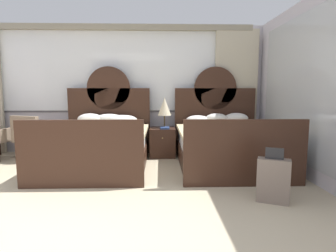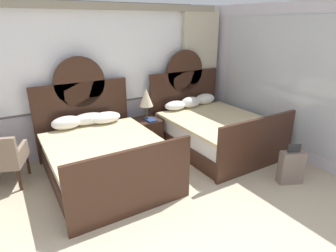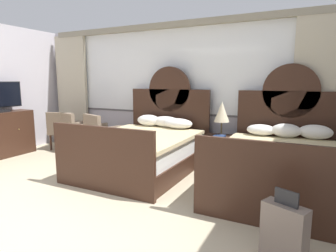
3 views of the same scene
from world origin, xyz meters
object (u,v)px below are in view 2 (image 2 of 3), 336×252
Objects in this scene: bed_near_window at (103,155)px; nightstand_between_beds at (146,133)px; bed_near_mirror at (213,129)px; suitcase_on_floor at (291,167)px; armchair_by_window_left at (1,157)px; table_lamp_on_nightstand at (146,98)px; book_on_nightstand at (151,120)px.

nightstand_between_beds is at bearing 31.31° from bed_near_window.
bed_near_mirror is 3.35× the size of suitcase_on_floor.
armchair_by_window_left reaches higher than nightstand_between_beds.
nightstand_between_beds is 0.88× the size of suitcase_on_floor.
bed_near_mirror reaches higher than table_lamp_on_nightstand.
nightstand_between_beds is 2.22× the size of book_on_nightstand.
armchair_by_window_left is at bearing 171.91° from bed_near_mirror.
bed_near_mirror is 8.42× the size of book_on_nightstand.
suitcase_on_floor is (2.40, -1.69, -0.11)m from bed_near_window.
armchair_by_window_left reaches higher than suitcase_on_floor.
armchair_by_window_left is (-3.62, 0.51, 0.10)m from bed_near_mirror.
bed_near_mirror is at bearing -0.13° from bed_near_window.
table_lamp_on_nightstand is at bearing 50.48° from nightstand_between_beds.
armchair_by_window_left is (-2.54, -0.22, -0.52)m from table_lamp_on_nightstand.
table_lamp_on_nightstand is (0.04, 0.05, 0.71)m from nightstand_between_beds.
armchair_by_window_left is 4.38m from suitcase_on_floor.
nightstand_between_beds is 0.95× the size of table_lamp_on_nightstand.
nightstand_between_beds is (1.12, 0.68, -0.09)m from bed_near_window.
table_lamp_on_nightstand reaches higher than book_on_nightstand.
table_lamp_on_nightstand is 0.43m from book_on_nightstand.
bed_near_window is at bearing 179.87° from bed_near_mirror.
table_lamp_on_nightstand is at bearing 145.53° from bed_near_mirror.
table_lamp_on_nightstand is at bearing 117.15° from suitcase_on_floor.
bed_near_window is at bearing -153.59° from book_on_nightstand.
table_lamp_on_nightstand reaches higher than armchair_by_window_left.
bed_near_window reaches higher than table_lamp_on_nightstand.
bed_near_mirror is 3.60× the size of table_lamp_on_nightstand.
armchair_by_window_left is at bearing -176.11° from nightstand_between_beds.
armchair_by_window_left is 1.31× the size of suitcase_on_floor.
armchair_by_window_left reaches higher than book_on_nightstand.
table_lamp_on_nightstand is 0.71× the size of armchair_by_window_left.
bed_near_window reaches higher than suitcase_on_floor.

